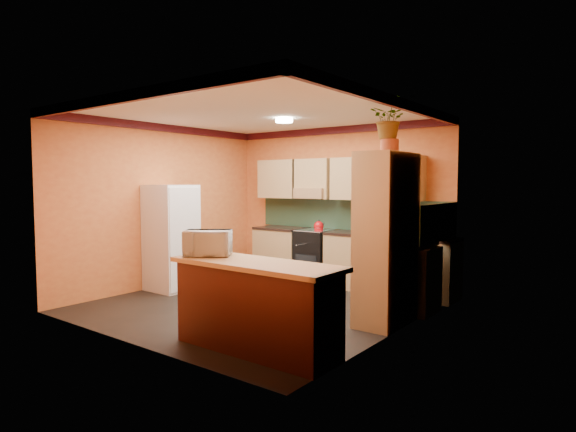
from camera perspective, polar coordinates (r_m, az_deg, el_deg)
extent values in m
plane|color=black|center=(6.99, -3.50, -10.42)|extent=(4.20, 4.20, 0.00)
cube|color=white|center=(6.83, -3.60, 12.08)|extent=(4.20, 4.20, 0.04)
cube|color=orange|center=(8.48, 5.74, 1.35)|extent=(4.20, 0.04, 2.70)
cube|color=orange|center=(5.37, -18.32, -0.36)|extent=(4.20, 0.04, 2.70)
cube|color=orange|center=(8.30, -14.62, 1.19)|extent=(0.04, 4.20, 2.70)
cube|color=orange|center=(5.64, 12.85, -0.05)|extent=(0.04, 4.20, 2.70)
cube|color=#213E29|center=(8.35, 7.15, 0.17)|extent=(3.70, 0.02, 0.53)
cube|color=#213E29|center=(6.95, 17.49, -0.75)|extent=(0.02, 1.40, 0.53)
cube|color=#A78358|center=(8.27, 5.74, 4.41)|extent=(3.10, 0.34, 0.70)
cylinder|color=white|center=(7.29, -0.46, 11.26)|extent=(0.26, 0.26, 0.06)
cube|color=#A78358|center=(8.12, 6.95, -5.23)|extent=(3.65, 0.60, 0.88)
cube|color=black|center=(8.06, 6.98, -2.00)|extent=(3.65, 0.62, 0.04)
cube|color=black|center=(8.44, 3.27, -4.75)|extent=(0.58, 0.58, 0.91)
cube|color=silver|center=(7.70, 11.98, -2.08)|extent=(0.48, 0.40, 0.03)
cube|color=#A78358|center=(6.75, 13.76, -7.21)|extent=(0.60, 0.80, 0.88)
cube|color=black|center=(6.68, 13.83, -3.33)|extent=(0.62, 0.80, 0.04)
cube|color=white|center=(7.99, -13.67, -2.50)|extent=(0.68, 0.66, 1.70)
cube|color=#A78358|center=(5.99, 11.59, -2.68)|extent=(0.48, 0.90, 2.10)
cylinder|color=#A44927|center=(6.01, 11.95, 8.12)|extent=(0.22, 0.22, 0.16)
imported|color=#A78358|center=(6.05, 11.99, 11.18)|extent=(0.45, 0.39, 0.49)
cube|color=#522413|center=(5.05, -3.79, -10.92)|extent=(1.80, 0.55, 0.88)
cube|color=tan|center=(4.95, -3.82, -5.71)|extent=(1.90, 0.65, 0.05)
imported|color=white|center=(5.41, -9.49, -3.16)|extent=(0.61, 0.57, 0.28)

